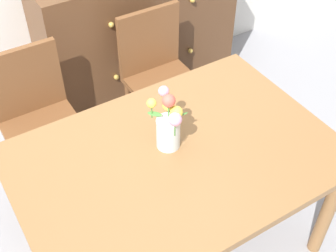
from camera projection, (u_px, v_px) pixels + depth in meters
name	position (u px, v px, depth m)	size (l,w,h in m)	color
ground_plane	(175.00, 244.00, 2.55)	(12.00, 12.00, 0.00)	#939399
dining_table	(177.00, 168.00, 2.11)	(1.45, 1.01, 0.73)	olive
chair_left	(37.00, 115.00, 2.57)	(0.42, 0.42, 0.90)	brown
chair_right	(158.00, 71.00, 2.87)	(0.42, 0.42, 0.90)	brown
dresser	(138.00, 33.00, 3.23)	(1.40, 0.47, 1.00)	brown
flower_vase	(168.00, 124.00, 2.02)	(0.17, 0.23, 0.28)	silver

